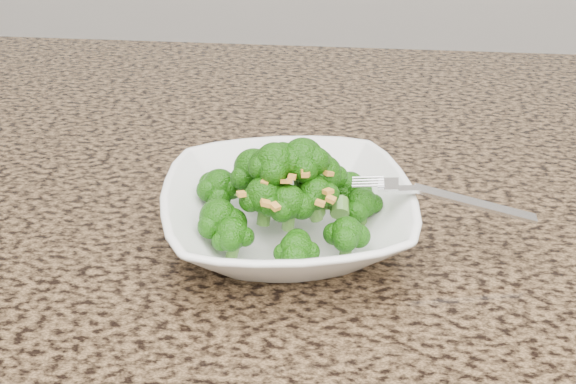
# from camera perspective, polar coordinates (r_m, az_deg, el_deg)

# --- Properties ---
(granite_counter) EXTENTS (1.64, 1.04, 0.03)m
(granite_counter) POSITION_cam_1_polar(r_m,az_deg,el_deg) (0.66, -1.16, -4.11)
(granite_counter) COLOR brown
(granite_counter) RESTS_ON cabinet
(bowl) EXTENTS (0.25, 0.25, 0.05)m
(bowl) POSITION_cam_1_polar(r_m,az_deg,el_deg) (0.63, 0.00, -1.87)
(bowl) COLOR white
(bowl) RESTS_ON granite_counter
(broccoli_pile) EXTENTS (0.19, 0.19, 0.06)m
(broccoli_pile) POSITION_cam_1_polar(r_m,az_deg,el_deg) (0.60, 0.00, 2.92)
(broccoli_pile) COLOR #1C5F0A
(broccoli_pile) RESTS_ON bowl
(garlic_topping) EXTENTS (0.11, 0.11, 0.01)m
(garlic_topping) POSITION_cam_1_polar(r_m,az_deg,el_deg) (0.58, 0.00, 5.99)
(garlic_topping) COLOR gold
(garlic_topping) RESTS_ON broccoli_pile
(fork) EXTENTS (0.17, 0.03, 0.01)m
(fork) POSITION_cam_1_polar(r_m,az_deg,el_deg) (0.61, 9.89, 0.19)
(fork) COLOR silver
(fork) RESTS_ON bowl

